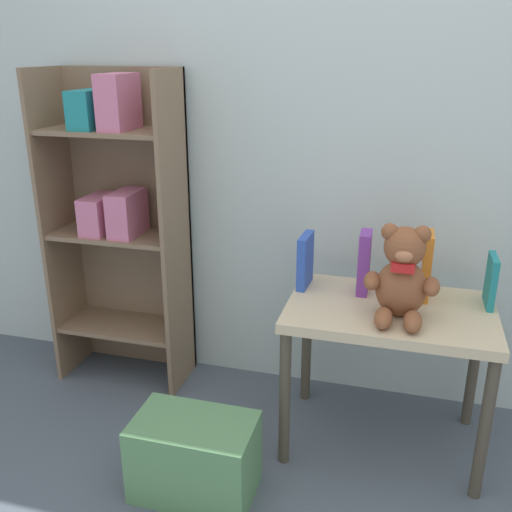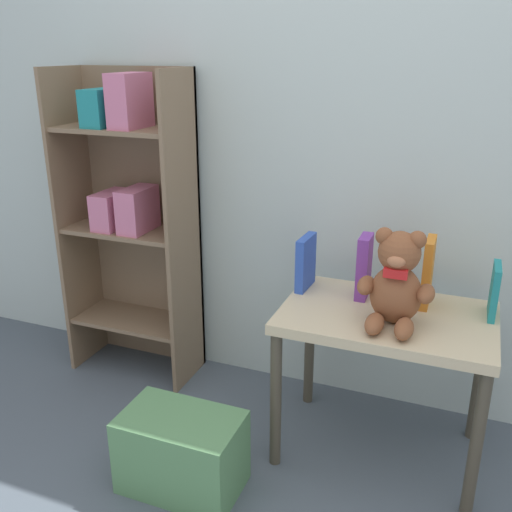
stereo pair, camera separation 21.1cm
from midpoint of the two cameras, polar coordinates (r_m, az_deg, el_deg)
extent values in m
cube|color=silver|center=(2.24, 13.80, 15.45)|extent=(4.80, 0.06, 2.50)
cube|color=#7F664C|center=(2.65, -15.32, 3.15)|extent=(0.02, 0.28, 1.34)
cube|color=#7F664C|center=(2.37, -4.71, 1.87)|extent=(0.02, 0.28, 1.34)
cube|color=#7F664C|center=(2.61, -8.81, 3.37)|extent=(0.56, 0.02, 1.34)
cube|color=#7F664C|center=(2.66, -9.73, -6.30)|extent=(0.52, 0.26, 0.02)
cube|color=#7F664C|center=(2.50, -10.30, 2.55)|extent=(0.52, 0.26, 0.02)
cube|color=#7F664C|center=(2.41, -10.95, 12.34)|extent=(0.52, 0.26, 0.02)
cube|color=teal|center=(2.42, -12.60, 14.26)|extent=(0.10, 0.20, 0.15)
cube|color=#D17093|center=(2.35, -9.93, 15.04)|extent=(0.10, 0.20, 0.21)
cube|color=#D17093|center=(2.50, -11.87, 4.51)|extent=(0.10, 0.20, 0.16)
cube|color=#D17093|center=(2.43, -9.31, 4.57)|extent=(0.10, 0.20, 0.18)
cube|color=beige|center=(2.03, 15.92, -6.04)|extent=(0.71, 0.47, 0.04)
cylinder|color=#494233|center=(2.04, 5.04, -14.23)|extent=(0.04, 0.04, 0.52)
cylinder|color=#494233|center=(2.00, 24.15, -16.98)|extent=(0.04, 0.04, 0.52)
cylinder|color=#494233|center=(2.38, 7.95, -8.93)|extent=(0.04, 0.04, 0.52)
cylinder|color=#494233|center=(2.35, 23.92, -11.10)|extent=(0.04, 0.04, 0.52)
ellipsoid|color=brown|center=(1.93, 16.88, -3.78)|extent=(0.17, 0.13, 0.20)
sphere|color=brown|center=(1.87, 17.32, 0.31)|extent=(0.14, 0.14, 0.14)
sphere|color=brown|center=(1.86, 15.92, 1.87)|extent=(0.06, 0.06, 0.06)
sphere|color=brown|center=(1.86, 19.02, 1.48)|extent=(0.06, 0.06, 0.06)
ellipsoid|color=#B56E48|center=(1.82, 17.13, -0.56)|extent=(0.06, 0.04, 0.04)
ellipsoid|color=brown|center=(1.91, 14.09, -2.91)|extent=(0.06, 0.11, 0.06)
ellipsoid|color=brown|center=(1.90, 19.74, -3.65)|extent=(0.06, 0.11, 0.06)
ellipsoid|color=brown|center=(1.87, 14.97, -6.65)|extent=(0.06, 0.12, 0.06)
ellipsoid|color=brown|center=(1.86, 17.79, -7.02)|extent=(0.06, 0.12, 0.06)
cube|color=red|center=(1.84, 17.00, -1.76)|extent=(0.07, 0.02, 0.03)
cube|color=#2D51B7|center=(2.13, 7.83, -0.69)|extent=(0.04, 0.14, 0.20)
cube|color=purple|center=(2.08, 13.63, -1.12)|extent=(0.04, 0.11, 0.23)
cube|color=orange|center=(2.08, 19.62, -1.61)|extent=(0.03, 0.13, 0.24)
cube|color=teal|center=(2.09, 25.46, -3.24)|extent=(0.02, 0.14, 0.18)
cube|color=#568956|center=(2.02, -4.32, -19.05)|extent=(0.40, 0.25, 0.27)
camera|label=1|loc=(0.11, -87.14, 1.04)|focal=40.00mm
camera|label=2|loc=(0.11, 92.86, -1.04)|focal=40.00mm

